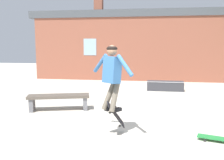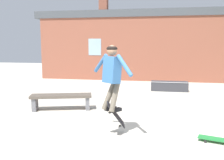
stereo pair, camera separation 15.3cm
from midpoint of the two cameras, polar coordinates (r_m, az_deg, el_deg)
name	(u,v)px [view 2 (the right image)]	position (r m, az deg, el deg)	size (l,w,h in m)	color
ground_plane	(135,145)	(5.02, 6.25, -14.61)	(40.00, 40.00, 0.00)	beige
building_backdrop	(151,44)	(13.50, 9.20, 8.15)	(13.00, 0.52, 4.91)	#93513D
park_bench	(61,99)	(7.58, -10.94, -4.18)	(1.85, 0.95, 0.47)	brown
skate_ledge	(169,86)	(10.79, 13.36, -1.37)	(1.52, 0.46, 0.41)	#38383D
skater	(112,73)	(5.09, 0.87, 1.71)	(0.96, 0.81, 1.36)	teal
skateboard_flipping	(116,115)	(5.34, 1.77, -8.02)	(0.37, 0.58, 0.67)	black
skateboard_resting	(220,140)	(5.52, 24.19, -12.36)	(0.85, 0.45, 0.08)	#237F38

